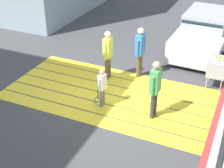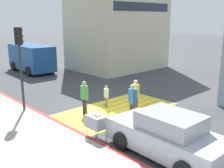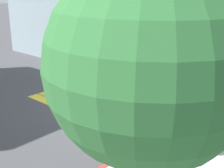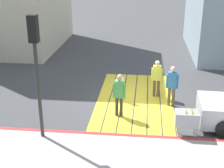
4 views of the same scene
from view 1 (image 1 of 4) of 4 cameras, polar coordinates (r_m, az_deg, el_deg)
name	(u,v)px [view 1 (image 1 of 4)]	position (r m, az deg, el deg)	size (l,w,h in m)	color
ground_plane	(109,94)	(10.16, -0.49, -1.82)	(120.00, 120.00, 0.00)	#424244
crosswalk_stripes	(109,94)	(10.15, -0.49, -1.79)	(6.40, 3.25, 0.01)	yellow
curb_painted	(216,118)	(9.46, 17.80, -5.66)	(0.16, 40.00, 0.13)	#BC3333
car_parked_near_curb	(205,33)	(13.36, 15.91, 8.62)	(2.09, 4.36, 1.57)	silver
tennis_ball_cart	(217,67)	(10.79, 17.98, 2.88)	(0.56, 0.80, 1.02)	#99999E
pedestrian_adult_lead	(140,49)	(10.80, 4.93, 6.16)	(0.25, 0.51, 1.73)	brown
pedestrian_adult_trailing	(108,52)	(10.61, -0.74, 5.64)	(0.22, 0.49, 1.68)	brown
pedestrian_adult_side	(155,86)	(8.72, 7.56, -0.30)	(0.24, 0.50, 1.71)	#333338
pedestrian_child_with_racket	(102,86)	(9.27, -1.77, -0.40)	(0.29, 0.38, 1.20)	gray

